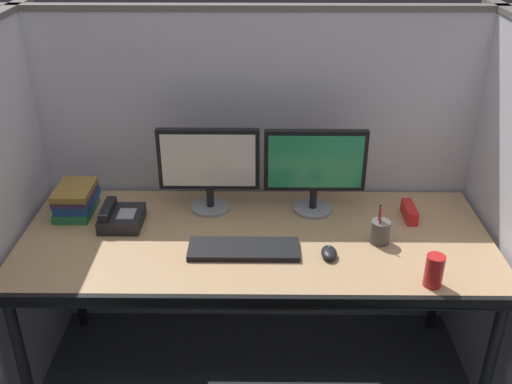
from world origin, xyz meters
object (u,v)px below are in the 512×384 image
at_px(computer_mouse, 329,253).
at_px(book_stack, 76,199).
at_px(monitor_left, 209,164).
at_px(soda_can, 434,271).
at_px(monitor_right, 315,166).
at_px(red_stapler, 409,212).
at_px(desk, 256,249).
at_px(desk_phone, 120,218).
at_px(keyboard_main, 244,249).
at_px(pen_cup, 380,232).

height_order(computer_mouse, book_stack, book_stack).
xyz_separation_m(monitor_left, soda_can, (0.83, -0.55, -0.15)).
height_order(monitor_left, monitor_right, same).
xyz_separation_m(red_stapler, soda_can, (-0.02, -0.48, 0.03)).
bearing_deg(red_stapler, desk, -164.89).
height_order(monitor_right, desk_phone, monitor_right).
relative_size(soda_can, desk_phone, 0.64).
xyz_separation_m(monitor_left, computer_mouse, (0.48, -0.37, -0.20)).
distance_m(monitor_right, keyboard_main, 0.49).
xyz_separation_m(monitor_left, book_stack, (-0.58, -0.04, -0.15)).
xyz_separation_m(soda_can, book_stack, (-1.41, 0.51, 0.00)).
bearing_deg(monitor_left, desk, -50.64).
height_order(pen_cup, desk_phone, pen_cup).
xyz_separation_m(computer_mouse, desk_phone, (-0.85, 0.23, 0.02)).
bearing_deg(monitor_left, keyboard_main, -65.30).
height_order(desk, book_stack, book_stack).
bearing_deg(monitor_right, pen_cup, -46.44).
height_order(keyboard_main, computer_mouse, computer_mouse).
distance_m(keyboard_main, computer_mouse, 0.33).
height_order(keyboard_main, red_stapler, red_stapler).
height_order(monitor_left, computer_mouse, monitor_left).
bearing_deg(computer_mouse, soda_can, -26.80).
bearing_deg(desk, soda_can, -25.51).
xyz_separation_m(computer_mouse, book_stack, (-1.06, 0.33, 0.05)).
bearing_deg(desk, pen_cup, -2.43).
height_order(monitor_left, book_stack, monitor_left).
bearing_deg(desk_phone, monitor_left, 20.76).
relative_size(monitor_right, pen_cup, 2.61).
relative_size(red_stapler, book_stack, 0.66).
bearing_deg(pen_cup, desk, 177.57).
relative_size(pen_cup, book_stack, 0.72).
height_order(keyboard_main, soda_can, soda_can).
distance_m(monitor_left, soda_can, 1.01).
relative_size(soda_can, book_stack, 0.53).
height_order(desk, soda_can, soda_can).
bearing_deg(desk_phone, desk, -10.71).
xyz_separation_m(desk, red_stapler, (0.65, 0.18, 0.08)).
height_order(red_stapler, soda_can, soda_can).
distance_m(keyboard_main, soda_can, 0.71).
distance_m(keyboard_main, book_stack, 0.79).
distance_m(pen_cup, desk_phone, 1.06).
bearing_deg(desk_phone, computer_mouse, -15.28).
bearing_deg(pen_cup, monitor_left, 158.96).
height_order(monitor_left, pen_cup, monitor_left).
distance_m(pen_cup, soda_can, 0.31).
height_order(desk, desk_phone, desk_phone).
height_order(monitor_right, book_stack, monitor_right).
bearing_deg(red_stapler, book_stack, 178.75).
bearing_deg(keyboard_main, desk_phone, 159.01).
bearing_deg(monitor_right, keyboard_main, -131.68).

